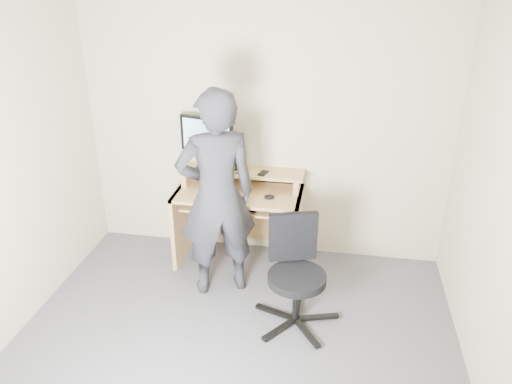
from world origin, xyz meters
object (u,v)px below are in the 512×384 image
(monitor, at_px, (207,138))
(office_chair, at_px, (295,268))
(person, at_px, (217,196))
(desk, at_px, (240,207))

(monitor, height_order, office_chair, monitor)
(monitor, relative_size, office_chair, 0.60)
(monitor, bearing_deg, person, -54.73)
(desk, bearing_deg, person, -98.63)
(desk, xyz_separation_m, monitor, (-0.33, 0.06, 0.67))
(desk, xyz_separation_m, person, (-0.09, -0.56, 0.38))
(person, bearing_deg, monitor, -93.67)
(person, bearing_deg, office_chair, 130.87)
(office_chair, distance_m, person, 0.90)
(office_chair, xyz_separation_m, person, (-0.71, 0.32, 0.44))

